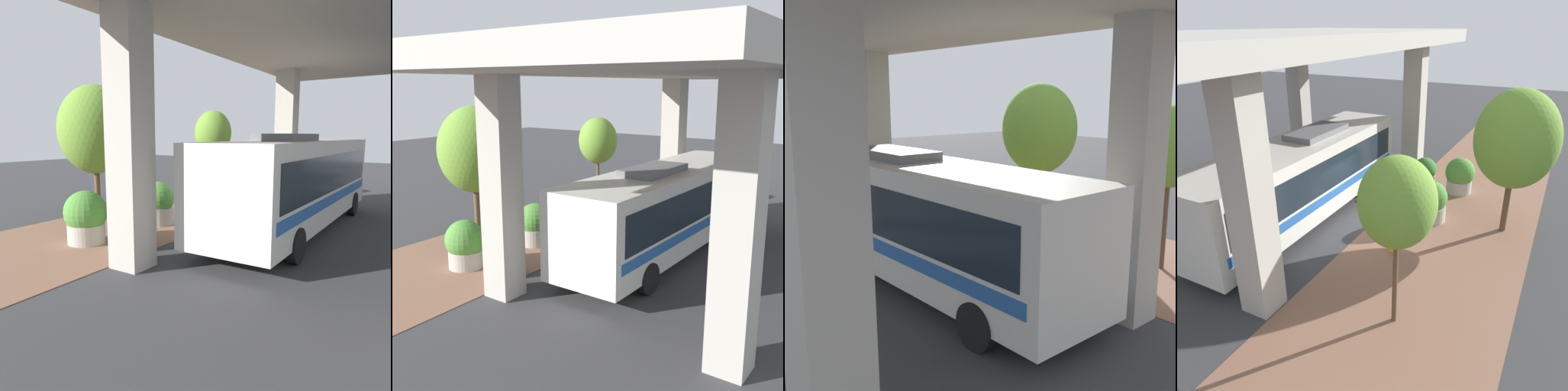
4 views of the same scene
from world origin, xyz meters
TOP-DOWN VIEW (x-y plane):
  - ground_plane at (0.00, 0.00)m, footprint 80.00×80.00m
  - sidewalk_strip at (-3.00, 0.00)m, footprint 6.00×40.00m
  - overpass at (4.00, 0.00)m, footprint 9.40×19.33m
  - bus at (2.75, 0.57)m, footprint 2.81×11.27m
  - fire_hydrant at (-1.57, 1.41)m, footprint 0.43×0.21m
  - planter_front at (-0.62, -4.48)m, footprint 1.12×1.12m
  - planter_middle at (-2.25, -4.83)m, footprint 1.38×1.38m
  - planter_back at (-1.99, -1.49)m, footprint 1.30×1.30m
  - street_tree_near at (-3.06, 4.52)m, footprint 1.92×1.92m
  - street_tree_far at (-4.80, -1.97)m, footprint 2.98×2.98m

SIDE VIEW (x-z plane):
  - ground_plane at x=0.00m, z-range 0.00..0.00m
  - sidewalk_strip at x=-3.00m, z-range 0.00..0.02m
  - fire_hydrant at x=-1.57m, z-range 0.01..1.01m
  - planter_front at x=-0.62m, z-range -0.01..1.58m
  - planter_back at x=-1.99m, z-range -0.03..1.66m
  - planter_middle at x=-2.25m, z-range -0.01..1.70m
  - bus at x=2.75m, z-range 0.15..3.65m
  - street_tree_near at x=-3.06m, z-range 1.20..5.92m
  - street_tree_far at x=-4.80m, z-range 0.93..6.40m
  - overpass at x=4.00m, z-range 2.70..9.86m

